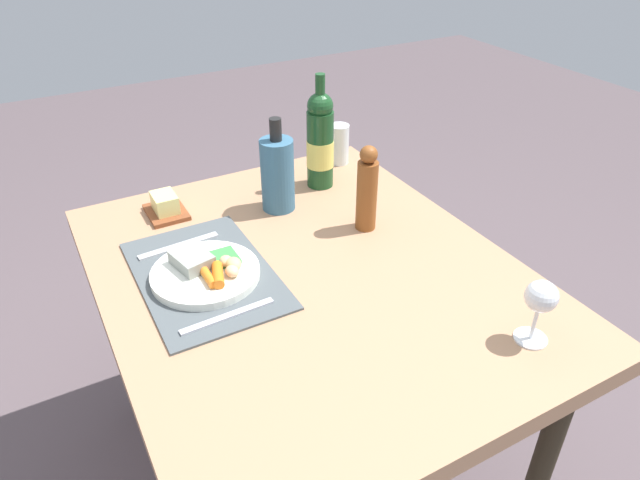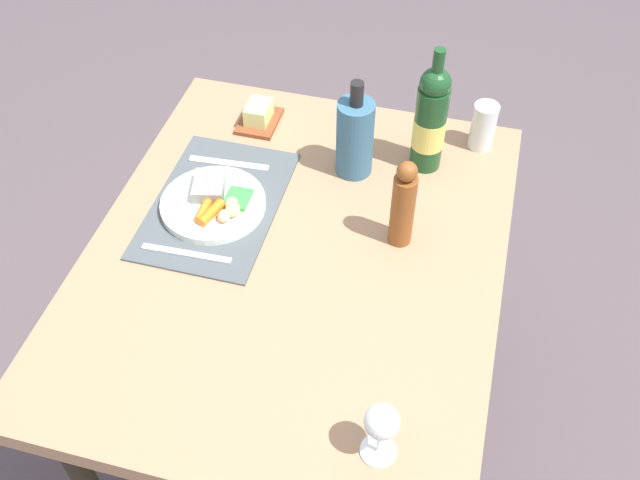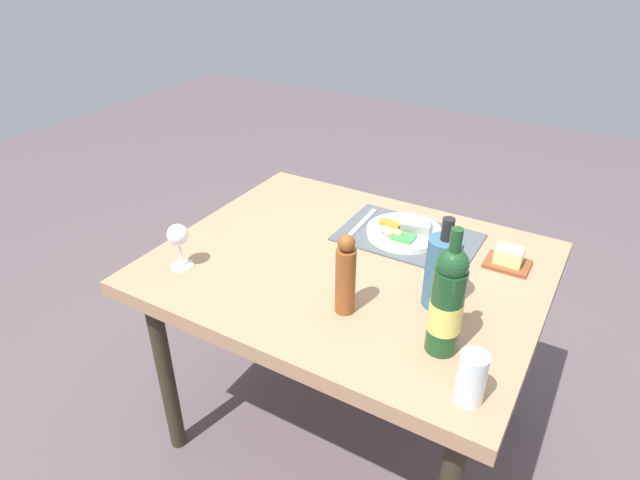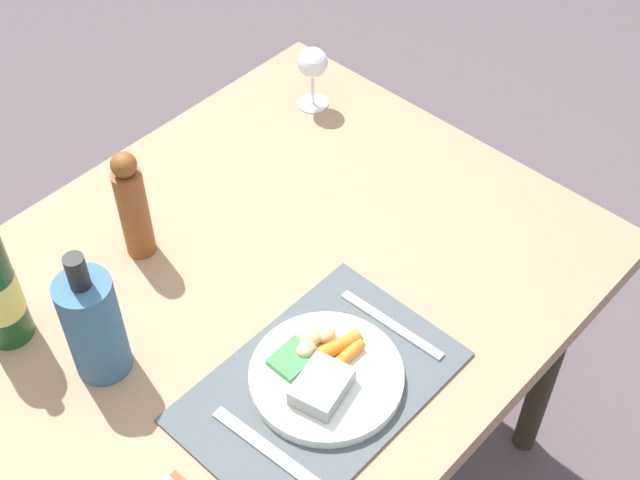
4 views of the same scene
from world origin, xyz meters
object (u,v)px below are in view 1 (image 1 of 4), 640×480
object	(u,v)px
wine_bottle	(320,142)
wine_glass	(541,300)
dining_table	(310,294)
fork	(179,246)
dinner_plate	(206,271)
water_tumbler	(339,147)
pepper_mill	(367,190)
cooler_bottle	(277,174)
butter_dish	(165,206)
knife	(228,316)

from	to	relation	value
wine_bottle	wine_glass	size ratio (longest dim) A/B	2.35
dining_table	fork	world-z (taller)	fork
dinner_plate	dining_table	bearing A→B (deg)	69.22
wine_bottle	water_tumbler	distance (m)	0.19
dining_table	pepper_mill	bearing A→B (deg)	114.40
water_tumbler	wine_glass	distance (m)	0.91
water_tumbler	wine_glass	bearing A→B (deg)	-5.15
fork	cooler_bottle	world-z (taller)	cooler_bottle
wine_bottle	dinner_plate	bearing A→B (deg)	-57.83
butter_dish	cooler_bottle	bearing A→B (deg)	67.96
dining_table	butter_dish	xyz separation A→B (m)	(-0.42, -0.22, 0.10)
wine_glass	dining_table	bearing A→B (deg)	-146.54
knife	pepper_mill	distance (m)	0.49
dining_table	cooler_bottle	bearing A→B (deg)	167.88
dinner_plate	water_tumbler	world-z (taller)	water_tumbler
wine_glass	butter_dish	xyz separation A→B (m)	(-0.84, -0.50, -0.08)
dining_table	dinner_plate	size ratio (longest dim) A/B	4.57
dining_table	butter_dish	size ratio (longest dim) A/B	8.79
dining_table	wine_glass	distance (m)	0.54
dining_table	water_tumbler	xyz separation A→B (m)	(-0.48, 0.36, 0.13)
wine_bottle	fork	bearing A→B (deg)	-74.19
knife	butter_dish	world-z (taller)	butter_dish
fork	pepper_mill	size ratio (longest dim) A/B	0.88
dining_table	wine_glass	xyz separation A→B (m)	(0.42, 0.28, 0.17)
fork	water_tumbler	bearing A→B (deg)	107.86
dining_table	water_tumbler	world-z (taller)	water_tumbler
knife	cooler_bottle	world-z (taller)	cooler_bottle
wine_bottle	cooler_bottle	size ratio (longest dim) A/B	1.28
wine_glass	cooler_bottle	distance (m)	0.76
dinner_plate	water_tumbler	xyz separation A→B (m)	(-0.39, 0.58, 0.03)
butter_dish	knife	bearing A→B (deg)	-1.28
wine_glass	water_tumbler	bearing A→B (deg)	174.85
knife	dining_table	bearing A→B (deg)	105.18
wine_bottle	cooler_bottle	distance (m)	0.18
butter_dish	pepper_mill	distance (m)	0.55
dinner_plate	wine_glass	world-z (taller)	wine_glass
fork	knife	bearing A→B (deg)	-2.15
fork	wine_bottle	xyz separation A→B (m)	(-0.13, 0.48, 0.13)
dining_table	cooler_bottle	distance (m)	0.36
dining_table	wine_glass	bearing A→B (deg)	33.46
wine_glass	butter_dish	world-z (taller)	wine_glass
dinner_plate	cooler_bottle	bearing A→B (deg)	127.36
knife	wine_bottle	world-z (taller)	wine_bottle
dinner_plate	wine_glass	bearing A→B (deg)	44.70
wine_glass	butter_dish	distance (m)	0.98
dining_table	fork	xyz separation A→B (m)	(-0.24, -0.24, 0.08)
water_tumbler	dining_table	bearing A→B (deg)	-37.02
dining_table	butter_dish	bearing A→B (deg)	-152.31
wine_bottle	dining_table	bearing A→B (deg)	-32.18
dining_table	dinner_plate	xyz separation A→B (m)	(-0.08, -0.22, 0.09)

